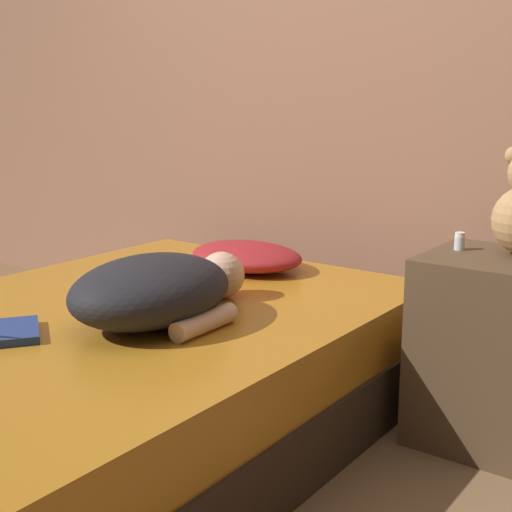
{
  "coord_description": "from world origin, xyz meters",
  "views": [
    {
      "loc": [
        1.63,
        -1.51,
        1.09
      ],
      "look_at": [
        0.35,
        0.23,
        0.6
      ],
      "focal_mm": 50.0,
      "sensor_mm": 36.0,
      "label": 1
    }
  ],
  "objects": [
    {
      "name": "ground_plane",
      "position": [
        0.0,
        0.0,
        0.0
      ],
      "size": [
        12.0,
        12.0,
        0.0
      ],
      "primitive_type": "plane",
      "color": "brown"
    },
    {
      "name": "wall_back",
      "position": [
        0.0,
        1.22,
        1.3
      ],
      "size": [
        8.0,
        0.06,
        2.6
      ],
      "color": "#996B51",
      "rests_on": "ground_plane"
    },
    {
      "name": "bed",
      "position": [
        0.0,
        0.0,
        0.21
      ],
      "size": [
        1.4,
        1.87,
        0.42
      ],
      "color": "#2D2319",
      "rests_on": "ground_plane"
    },
    {
      "name": "nightstand",
      "position": [
        0.99,
        0.64,
        0.3
      ],
      "size": [
        0.46,
        0.42,
        0.6
      ],
      "color": "brown",
      "rests_on": "ground_plane"
    },
    {
      "name": "pillow",
      "position": [
        -0.02,
        0.66,
        0.47
      ],
      "size": [
        0.47,
        0.35,
        0.1
      ],
      "color": "maroon",
      "rests_on": "bed"
    },
    {
      "name": "person_lying",
      "position": [
        0.17,
        -0.02,
        0.52
      ],
      "size": [
        0.42,
        0.69,
        0.21
      ],
      "rotation": [
        0.0,
        0.0,
        0.01
      ],
      "color": "black",
      "rests_on": "bed"
    },
    {
      "name": "bottle_clear",
      "position": [
        0.84,
        0.66,
        0.63
      ],
      "size": [
        0.03,
        0.03,
        0.06
      ],
      "color": "silver",
      "rests_on": "nightstand"
    },
    {
      "name": "book",
      "position": [
        -0.07,
        -0.37,
        0.43
      ],
      "size": [
        0.26,
        0.24,
        0.02
      ],
      "rotation": [
        0.0,
        0.0,
        -0.62
      ],
      "color": "navy",
      "rests_on": "bed"
    }
  ]
}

